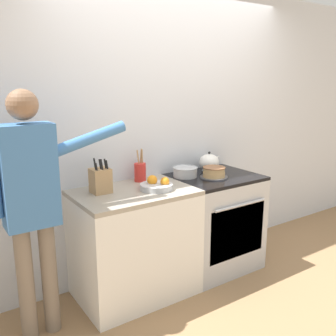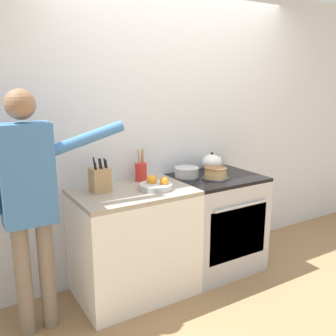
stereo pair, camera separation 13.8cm
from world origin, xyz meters
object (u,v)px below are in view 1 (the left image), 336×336
object	(u,v)px
fruit_bowl	(157,185)
mixing_bowl	(185,172)
person_baker	(32,195)
layer_cake	(214,173)
stove_range	(214,221)
knife_block	(101,180)
utensil_crock	(140,172)
tea_kettle	(209,162)

from	to	relation	value
fruit_bowl	mixing_bowl	bearing A→B (deg)	23.99
fruit_bowl	person_baker	xyz separation A→B (m)	(-0.97, -0.01, 0.09)
layer_cake	mixing_bowl	size ratio (longest dim) A/B	1.09
stove_range	knife_block	bearing A→B (deg)	174.68
mixing_bowl	utensil_crock	size ratio (longest dim) A/B	0.81
utensil_crock	person_baker	bearing A→B (deg)	-163.01
layer_cake	mixing_bowl	world-z (taller)	layer_cake
tea_kettle	fruit_bowl	world-z (taller)	tea_kettle
mixing_bowl	utensil_crock	xyz separation A→B (m)	(-0.41, 0.10, 0.04)
tea_kettle	person_baker	xyz separation A→B (m)	(-1.73, -0.26, 0.04)
layer_cake	tea_kettle	world-z (taller)	tea_kettle
layer_cake	stove_range	bearing A→B (deg)	39.61
tea_kettle	person_baker	world-z (taller)	person_baker
tea_kettle	utensil_crock	size ratio (longest dim) A/B	0.84
tea_kettle	mixing_bowl	bearing A→B (deg)	-170.59
fruit_bowl	person_baker	bearing A→B (deg)	-179.28
person_baker	knife_block	bearing A→B (deg)	15.23
utensil_crock	person_baker	xyz separation A→B (m)	(-0.99, -0.30, 0.04)
tea_kettle	person_baker	size ratio (longest dim) A/B	0.14
layer_cake	utensil_crock	size ratio (longest dim) A/B	0.88
mixing_bowl	tea_kettle	bearing A→B (deg)	9.41
layer_cake	fruit_bowl	world-z (taller)	fruit_bowl
stove_range	fruit_bowl	xyz separation A→B (m)	(-0.68, -0.07, 0.48)
person_baker	layer_cake	bearing A→B (deg)	-1.52
layer_cake	person_baker	xyz separation A→B (m)	(-1.59, -0.03, 0.08)
mixing_bowl	knife_block	xyz separation A→B (m)	(-0.84, -0.02, 0.05)
knife_block	utensil_crock	distance (m)	0.44
stove_range	knife_block	size ratio (longest dim) A/B	3.20
fruit_bowl	layer_cake	bearing A→B (deg)	1.68
mixing_bowl	fruit_bowl	xyz separation A→B (m)	(-0.43, -0.19, -0.01)
utensil_crock	person_baker	distance (m)	1.03
layer_cake	knife_block	bearing A→B (deg)	171.63
tea_kettle	mixing_bowl	distance (m)	0.33
knife_block	stove_range	bearing A→B (deg)	-5.32
stove_range	tea_kettle	distance (m)	0.56
mixing_bowl	knife_block	world-z (taller)	knife_block
fruit_bowl	stove_range	bearing A→B (deg)	5.72
tea_kettle	utensil_crock	world-z (taller)	utensil_crock
knife_block	utensil_crock	world-z (taller)	utensil_crock
mixing_bowl	fruit_bowl	distance (m)	0.47
utensil_crock	stove_range	bearing A→B (deg)	-18.39
person_baker	mixing_bowl	bearing A→B (deg)	5.63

